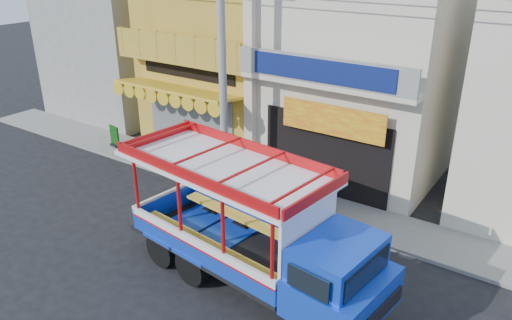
{
  "coord_description": "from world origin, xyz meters",
  "views": [
    {
      "loc": [
        8.79,
        -9.18,
        8.11
      ],
      "look_at": [
        0.85,
        2.5,
        1.96
      ],
      "focal_mm": 35.0,
      "sensor_mm": 36.0,
      "label": 1
    }
  ],
  "objects_px": {
    "green_sign": "(115,138)",
    "potted_plant_b": "(324,196)",
    "potted_plant_a": "(322,184)",
    "utility_pole": "(226,50)",
    "songthaew_truck": "(267,237)"
  },
  "relations": [
    {
      "from": "green_sign",
      "to": "potted_plant_b",
      "type": "relative_size",
      "value": 0.92
    },
    {
      "from": "green_sign",
      "to": "potted_plant_b",
      "type": "height_order",
      "value": "potted_plant_b"
    },
    {
      "from": "green_sign",
      "to": "potted_plant_a",
      "type": "bearing_deg",
      "value": 5.0
    },
    {
      "from": "utility_pole",
      "to": "potted_plant_a",
      "type": "distance_m",
      "value": 5.49
    },
    {
      "from": "utility_pole",
      "to": "green_sign",
      "type": "relative_size",
      "value": 31.0
    },
    {
      "from": "potted_plant_a",
      "to": "utility_pole",
      "type": "bearing_deg",
      "value": 172.44
    },
    {
      "from": "utility_pole",
      "to": "songthaew_truck",
      "type": "relative_size",
      "value": 3.74
    },
    {
      "from": "songthaew_truck",
      "to": "potted_plant_b",
      "type": "distance_m",
      "value": 4.62
    },
    {
      "from": "songthaew_truck",
      "to": "potted_plant_a",
      "type": "bearing_deg",
      "value": 102.71
    },
    {
      "from": "potted_plant_a",
      "to": "potted_plant_b",
      "type": "distance_m",
      "value": 0.93
    },
    {
      "from": "utility_pole",
      "to": "potted_plant_a",
      "type": "xyz_separation_m",
      "value": [
        2.94,
        1.36,
        -4.43
      ]
    },
    {
      "from": "songthaew_truck",
      "to": "potted_plant_b",
      "type": "bearing_deg",
      "value": 98.64
    },
    {
      "from": "green_sign",
      "to": "potted_plant_b",
      "type": "xyz_separation_m",
      "value": [
        9.93,
        0.04,
        0.11
      ]
    },
    {
      "from": "potted_plant_b",
      "to": "songthaew_truck",
      "type": "bearing_deg",
      "value": 152.63
    },
    {
      "from": "potted_plant_a",
      "to": "potted_plant_b",
      "type": "xyz_separation_m",
      "value": [
        0.5,
        -0.78,
        0.01
      ]
    }
  ]
}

